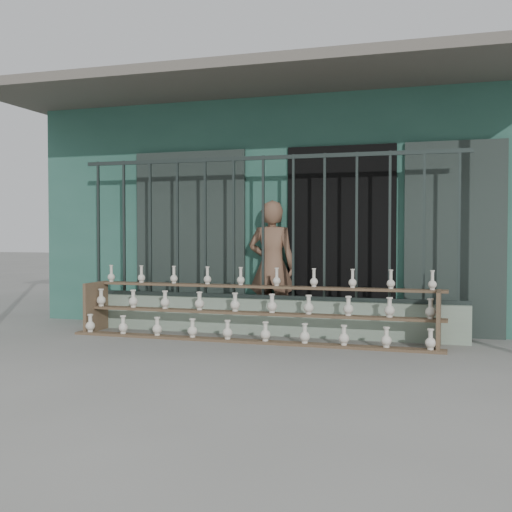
% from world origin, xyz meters
% --- Properties ---
extents(ground, '(60.00, 60.00, 0.00)m').
position_xyz_m(ground, '(0.00, 0.00, 0.00)').
color(ground, slate).
extents(workshop_building, '(7.40, 6.60, 3.21)m').
position_xyz_m(workshop_building, '(0.00, 4.23, 1.62)').
color(workshop_building, '#2A594B').
rests_on(workshop_building, ground).
extents(parapet_wall, '(5.00, 0.20, 0.45)m').
position_xyz_m(parapet_wall, '(0.00, 1.30, 0.23)').
color(parapet_wall, gray).
rests_on(parapet_wall, ground).
extents(security_fence, '(5.00, 0.04, 1.80)m').
position_xyz_m(security_fence, '(-0.00, 1.30, 1.35)').
color(security_fence, '#283330').
rests_on(security_fence, parapet_wall).
extents(shelf_rack, '(4.50, 0.68, 0.85)m').
position_xyz_m(shelf_rack, '(-0.01, 0.89, 0.36)').
color(shelf_rack, brown).
rests_on(shelf_rack, ground).
extents(elderly_woman, '(0.64, 0.44, 1.70)m').
position_xyz_m(elderly_woman, '(0.02, 1.62, 0.85)').
color(elderly_woman, brown).
rests_on(elderly_woman, ground).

